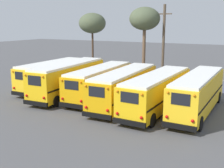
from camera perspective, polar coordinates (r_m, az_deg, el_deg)
ground_plane at (r=26.86m, az=-0.14°, el=-3.43°), size 160.00×160.00×0.00m
school_bus_0 at (r=31.75m, az=-11.98°, el=1.89°), size 2.58×9.67×3.10m
school_bus_1 at (r=28.80m, az=-8.72°, el=1.22°), size 3.08×10.78×3.35m
school_bus_2 at (r=27.77m, az=-2.41°, el=0.59°), size 2.97×10.56×3.03m
school_bus_3 at (r=25.44m, az=2.65°, el=-0.42°), size 2.86×10.89×3.11m
school_bus_4 at (r=24.03m, az=9.24°, el=-1.32°), size 2.92×10.98×3.08m
school_bus_5 at (r=23.98m, az=17.07°, el=-1.59°), size 2.61×10.80×3.20m
utility_pole at (r=35.41m, az=10.40°, el=8.19°), size 1.80×0.32×9.49m
bare_tree_0 at (r=39.18m, az=-4.02°, el=12.16°), size 3.68×3.68×8.65m
bare_tree_3 at (r=35.69m, az=6.64°, el=12.88°), size 3.79×3.79×9.24m
fence_line at (r=33.64m, az=6.19°, el=1.43°), size 23.99×0.06×1.42m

